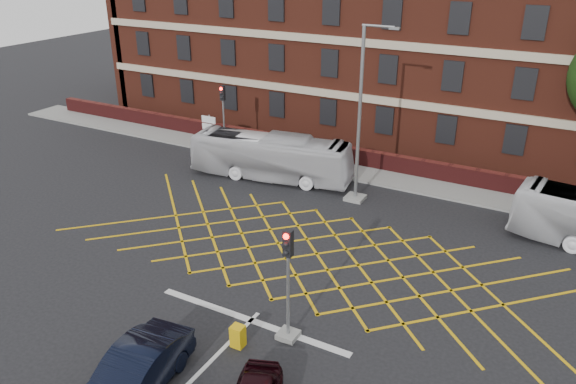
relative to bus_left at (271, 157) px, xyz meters
The scene contains 13 objects.
ground 10.75m from the bus_left, 54.17° to the right, with size 120.00×120.00×0.00m, color black.
victorian_building 16.21m from the bus_left, 64.06° to the left, with size 51.00×12.17×20.40m.
boundary_wall 7.65m from the bus_left, 34.85° to the left, with size 56.00×0.50×1.10m, color #4C1414.
far_pavement 7.20m from the bus_left, 28.20° to the left, with size 60.00×3.00×0.12m, color slate.
box_junction_hatching 9.22m from the bus_left, 46.80° to the right, with size 11.50×0.12×0.02m, color #CC990C.
stop_line 13.73m from the bus_left, 62.80° to the right, with size 8.00×0.30×0.02m, color silver.
bus_left is the anchor object (origin of this frame).
car_navy 17.71m from the bus_left, 73.31° to the right, with size 1.62×4.65×1.53m, color black.
traffic_light_near 14.65m from the bus_left, 57.33° to the right, with size 0.70×0.70×4.27m.
traffic_light_far 6.07m from the bus_left, 151.18° to the left, with size 0.70×0.70×4.27m.
street_lamp 5.90m from the bus_left, ahead, with size 2.25×1.00×9.21m.
direction_signs 7.02m from the bus_left, 156.57° to the left, with size 1.10×0.16×2.20m.
utility_cabinet 15.11m from the bus_left, 64.01° to the right, with size 0.45×0.40×0.81m, color gold.
Camera 1 is at (9.35, -17.69, 12.81)m, focal length 35.00 mm.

